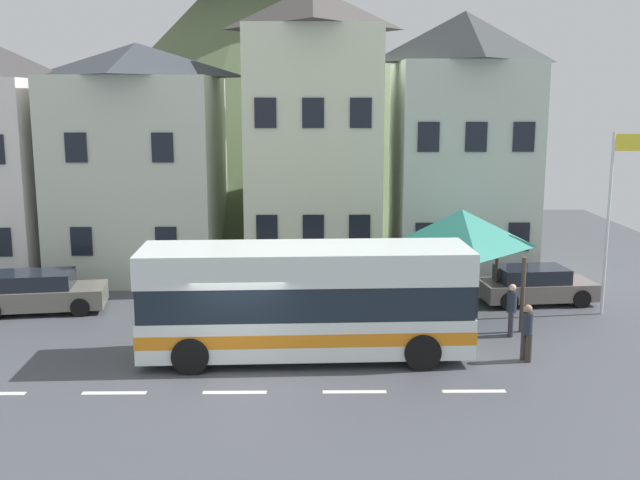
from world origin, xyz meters
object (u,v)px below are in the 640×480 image
object	(u,v)px
townhouse_01	(141,160)
transit_bus	(306,302)
parked_car_01	(535,285)
hilltop_castle	(264,68)
townhouse_02	(313,133)
bus_shelter	(461,229)
pedestrian_00	(512,308)
townhouse_03	(461,146)
pedestrian_01	(527,331)
flagpole	(612,209)
public_bench	(449,289)
parked_car_00	(39,292)

from	to	relation	value
townhouse_01	transit_bus	xyz separation A→B (m)	(6.91, -10.90, -3.12)
parked_car_01	hilltop_castle	bearing A→B (deg)	110.16
townhouse_02	bus_shelter	world-z (taller)	townhouse_02
bus_shelter	pedestrian_00	size ratio (longest dim) A/B	2.22
transit_bus	parked_car_01	world-z (taller)	transit_bus
parked_car_01	townhouse_03	bearing A→B (deg)	106.80
townhouse_02	hilltop_castle	world-z (taller)	hilltop_castle
townhouse_03	pedestrian_01	world-z (taller)	townhouse_03
pedestrian_00	flagpole	distance (m)	5.27
townhouse_01	pedestrian_01	bearing A→B (deg)	-41.01
hilltop_castle	pedestrian_00	distance (m)	28.92
pedestrian_01	flagpole	xyz separation A→B (m)	(4.00, 4.61, 2.75)
townhouse_03	public_bench	xyz separation A→B (m)	(-1.13, -4.39, -4.83)
transit_bus	public_bench	size ratio (longest dim) A/B	5.31
transit_bus	parked_car_00	size ratio (longest dim) A/B	2.06
townhouse_01	pedestrian_01	xyz separation A→B (m)	(13.05, -11.35, -3.85)
townhouse_01	parked_car_01	distance (m)	16.50
pedestrian_00	flagpole	bearing A→B (deg)	31.62
parked_car_00	pedestrian_00	size ratio (longest dim) A/B	2.73
parked_car_01	flagpole	xyz separation A→B (m)	(1.96, -1.46, 2.98)
transit_bus	hilltop_castle	bearing A→B (deg)	93.46
parked_car_00	townhouse_03	bearing A→B (deg)	11.35
townhouse_01	transit_bus	bearing A→B (deg)	-57.62
townhouse_03	parked_car_00	distance (m)	17.06
bus_shelter	public_bench	bearing A→B (deg)	88.72
flagpole	townhouse_03	bearing A→B (deg)	122.71
parked_car_01	parked_car_00	bearing A→B (deg)	177.12
townhouse_02	townhouse_03	size ratio (longest dim) A/B	1.10
transit_bus	bus_shelter	xyz separation A→B (m)	(5.10, 3.86, 1.41)
pedestrian_00	pedestrian_01	xyz separation A→B (m)	(-0.17, -2.25, -0.01)
parked_car_01	public_bench	distance (m)	3.05
pedestrian_01	townhouse_01	bearing A→B (deg)	138.99
transit_bus	parked_car_01	bearing A→B (deg)	32.37
townhouse_01	hilltop_castle	bearing A→B (deg)	76.33
townhouse_03	parked_car_01	distance (m)	6.80
transit_bus	bus_shelter	world-z (taller)	bus_shelter
transit_bus	pedestrian_01	world-z (taller)	transit_bus
townhouse_02	parked_car_00	world-z (taller)	townhouse_02
parked_car_01	transit_bus	bearing A→B (deg)	-151.35
townhouse_02	townhouse_03	bearing A→B (deg)	-6.39
hilltop_castle	public_bench	world-z (taller)	hilltop_castle
townhouse_03	pedestrian_01	xyz separation A→B (m)	(-0.13, -10.64, -4.44)
townhouse_02	townhouse_01	bearing A→B (deg)	179.76
townhouse_01	townhouse_02	size ratio (longest dim) A/B	0.81
townhouse_03	pedestrian_00	bearing A→B (deg)	-89.72
townhouse_02	parked_car_01	size ratio (longest dim) A/B	2.81
townhouse_02	public_bench	distance (m)	8.85
public_bench	transit_bus	bearing A→B (deg)	-131.55
pedestrian_00	pedestrian_01	distance (m)	2.26
townhouse_01	pedestrian_00	bearing A→B (deg)	-34.52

